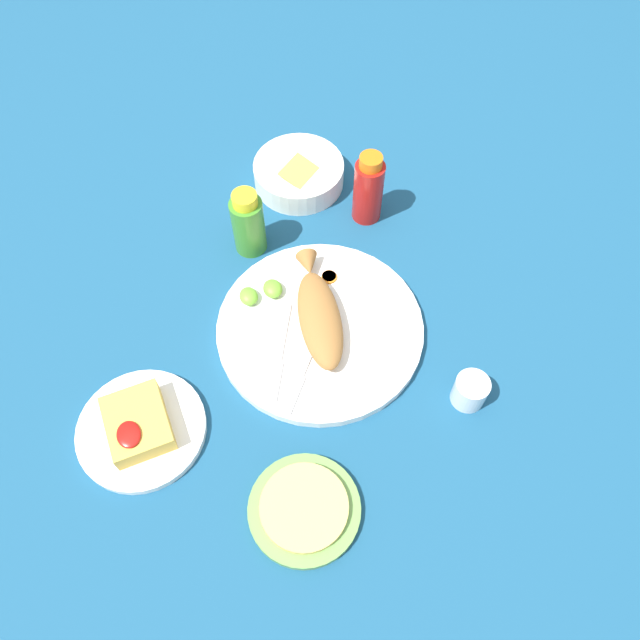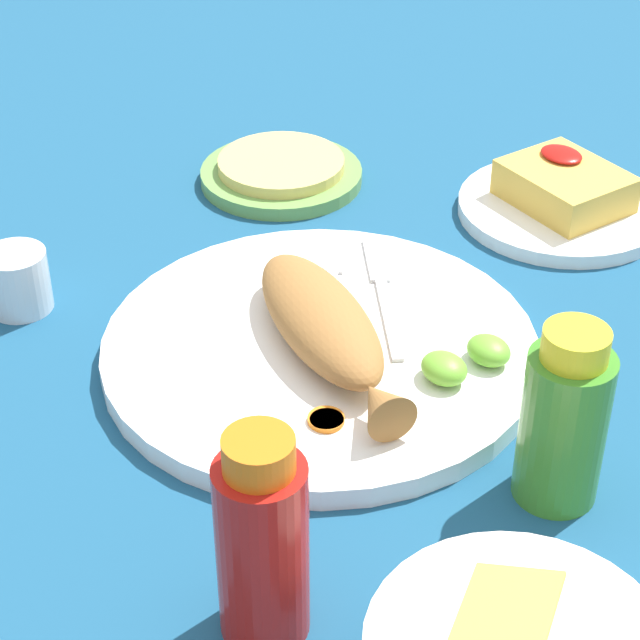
{
  "view_description": "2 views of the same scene",
  "coord_description": "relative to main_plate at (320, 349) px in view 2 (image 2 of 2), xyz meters",
  "views": [
    {
      "loc": [
        0.5,
        -0.21,
        0.93
      ],
      "look_at": [
        0.0,
        0.0,
        0.04
      ],
      "focal_mm": 35.0,
      "sensor_mm": 36.0,
      "label": 1
    },
    {
      "loc": [
        -0.63,
        0.42,
        0.57
      ],
      "look_at": [
        0.0,
        0.0,
        0.04
      ],
      "focal_mm": 65.0,
      "sensor_mm": 36.0,
      "label": 2
    }
  ],
  "objects": [
    {
      "name": "ground_plane",
      "position": [
        0.0,
        0.0,
        -0.01
      ],
      "size": [
        4.0,
        4.0,
        0.0
      ],
      "primitive_type": "plane",
      "color": "navy"
    },
    {
      "name": "carrot_slice_near",
      "position": [
        -0.09,
        0.05,
        0.01
      ],
      "size": [
        0.03,
        0.03,
        0.0
      ],
      "primitive_type": "cylinder",
      "color": "orange",
      "rests_on": "main_plate"
    },
    {
      "name": "fried_fish",
      "position": [
        -0.01,
        0.0,
        0.03
      ],
      "size": [
        0.24,
        0.11,
        0.04
      ],
      "rotation": [
        0.0,
        0.0,
        -0.21
      ],
      "color": "#996633",
      "rests_on": "main_plate"
    },
    {
      "name": "tortilla_plate",
      "position": [
        0.27,
        -0.14,
        -0.0
      ],
      "size": [
        0.17,
        0.17,
        0.01
      ],
      "primitive_type": "cylinder",
      "color": "#6B9E4C",
      "rests_on": "ground_plane"
    },
    {
      "name": "side_plate_fries",
      "position": [
        0.06,
        -0.33,
        -0.0
      ],
      "size": [
        0.2,
        0.2,
        0.01
      ],
      "primitive_type": "cylinder",
      "color": "white",
      "rests_on": "ground_plane"
    },
    {
      "name": "fork_far",
      "position": [
        0.03,
        -0.09,
        0.01
      ],
      "size": [
        0.17,
        0.1,
        0.0
      ],
      "rotation": [
        0.0,
        0.0,
        5.77
      ],
      "color": "silver",
      "rests_on": "main_plate"
    },
    {
      "name": "carrot_slice_mid",
      "position": [
        -0.09,
        0.05,
        0.01
      ],
      "size": [
        0.03,
        0.03,
        0.0
      ],
      "primitive_type": "cylinder",
      "color": "orange",
      "rests_on": "main_plate"
    },
    {
      "name": "salt_cup",
      "position": [
        0.21,
        0.17,
        0.01
      ],
      "size": [
        0.05,
        0.05,
        0.05
      ],
      "color": "silver",
      "rests_on": "ground_plane"
    },
    {
      "name": "hot_sauce_bottle_red",
      "position": [
        -0.21,
        0.18,
        0.06
      ],
      "size": [
        0.06,
        0.06,
        0.15
      ],
      "color": "#B21914",
      "rests_on": "ground_plane"
    },
    {
      "name": "lime_wedge_side",
      "position": [
        -0.1,
        -0.09,
        0.02
      ],
      "size": [
        0.04,
        0.03,
        0.02
      ],
      "primitive_type": "ellipsoid",
      "color": "#6BB233",
      "rests_on": "main_plate"
    },
    {
      "name": "hot_sauce_bottle_green",
      "position": [
        -0.22,
        -0.05,
        0.06
      ],
      "size": [
        0.06,
        0.06,
        0.14
      ],
      "color": "#3D8428",
      "rests_on": "ground_plane"
    },
    {
      "name": "main_plate",
      "position": [
        0.0,
        0.0,
        0.0
      ],
      "size": [
        0.35,
        0.35,
        0.02
      ],
      "primitive_type": "cylinder",
      "color": "white",
      "rests_on": "ground_plane"
    },
    {
      "name": "fries_pile",
      "position": [
        0.06,
        -0.33,
        0.02
      ],
      "size": [
        0.11,
        0.09,
        0.04
      ],
      "color": "gold",
      "rests_on": "side_plate_fries"
    },
    {
      "name": "fork_near",
      "position": [
        0.07,
        -0.06,
        0.01
      ],
      "size": [
        0.15,
        0.13,
        0.0
      ],
      "rotation": [
        0.0,
        0.0,
        5.55
      ],
      "color": "silver",
      "rests_on": "main_plate"
    },
    {
      "name": "tortilla_stack",
      "position": [
        0.27,
        -0.14,
        0.01
      ],
      "size": [
        0.13,
        0.13,
        0.01
      ],
      "primitive_type": "cylinder",
      "color": "#E0C666",
      "rests_on": "tortilla_plate"
    },
    {
      "name": "lime_wedge_main",
      "position": [
        -0.1,
        -0.05,
        0.02
      ],
      "size": [
        0.04,
        0.03,
        0.02
      ],
      "primitive_type": "ellipsoid",
      "color": "#6BB233",
      "rests_on": "main_plate"
    }
  ]
}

